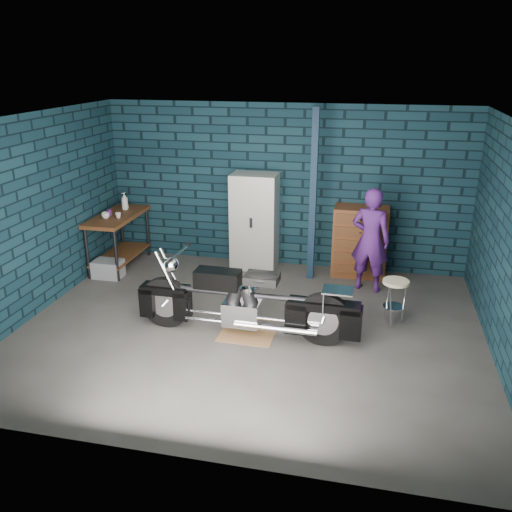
{
  "coord_description": "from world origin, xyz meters",
  "views": [
    {
      "loc": [
        1.47,
        -6.19,
        3.39
      ],
      "look_at": [
        0.02,
        0.3,
        0.92
      ],
      "focal_mm": 38.0,
      "sensor_mm": 36.0,
      "label": 1
    }
  ],
  "objects_px": {
    "person": "(370,240)",
    "tool_chest": "(360,242)",
    "storage_bin": "(108,269)",
    "locker": "(255,221)",
    "workbench": "(119,241)",
    "motorcycle": "(247,297)",
    "shop_stool": "(394,302)"
  },
  "relations": [
    {
      "from": "person",
      "to": "tool_chest",
      "type": "distance_m",
      "value": 0.63
    },
    {
      "from": "tool_chest",
      "to": "person",
      "type": "bearing_deg",
      "value": -73.58
    },
    {
      "from": "storage_bin",
      "to": "locker",
      "type": "bearing_deg",
      "value": 23.82
    },
    {
      "from": "workbench",
      "to": "tool_chest",
      "type": "distance_m",
      "value": 4.01
    },
    {
      "from": "motorcycle",
      "to": "tool_chest",
      "type": "height_order",
      "value": "tool_chest"
    },
    {
      "from": "motorcycle",
      "to": "storage_bin",
      "type": "bearing_deg",
      "value": 153.09
    },
    {
      "from": "workbench",
      "to": "tool_chest",
      "type": "bearing_deg",
      "value": 6.88
    },
    {
      "from": "workbench",
      "to": "shop_stool",
      "type": "bearing_deg",
      "value": -14.54
    },
    {
      "from": "person",
      "to": "locker",
      "type": "relative_size",
      "value": 1.0
    },
    {
      "from": "tool_chest",
      "to": "shop_stool",
      "type": "bearing_deg",
      "value": -72.02
    },
    {
      "from": "workbench",
      "to": "storage_bin",
      "type": "relative_size",
      "value": 3.07
    },
    {
      "from": "workbench",
      "to": "storage_bin",
      "type": "xyz_separation_m",
      "value": [
        0.02,
        -0.5,
        -0.31
      ]
    },
    {
      "from": "storage_bin",
      "to": "shop_stool",
      "type": "relative_size",
      "value": 0.72
    },
    {
      "from": "person",
      "to": "shop_stool",
      "type": "relative_size",
      "value": 2.55
    },
    {
      "from": "locker",
      "to": "shop_stool",
      "type": "xyz_separation_m",
      "value": [
        2.28,
        -1.65,
        -0.49
      ]
    },
    {
      "from": "workbench",
      "to": "tool_chest",
      "type": "height_order",
      "value": "tool_chest"
    },
    {
      "from": "shop_stool",
      "to": "tool_chest",
      "type": "bearing_deg",
      "value": 107.98
    },
    {
      "from": "motorcycle",
      "to": "person",
      "type": "distance_m",
      "value": 2.36
    },
    {
      "from": "shop_stool",
      "to": "locker",
      "type": "bearing_deg",
      "value": 144.04
    },
    {
      "from": "locker",
      "to": "shop_stool",
      "type": "bearing_deg",
      "value": -35.96
    },
    {
      "from": "motorcycle",
      "to": "person",
      "type": "relative_size",
      "value": 1.53
    },
    {
      "from": "locker",
      "to": "tool_chest",
      "type": "height_order",
      "value": "locker"
    },
    {
      "from": "person",
      "to": "shop_stool",
      "type": "height_order",
      "value": "person"
    },
    {
      "from": "shop_stool",
      "to": "person",
      "type": "bearing_deg",
      "value": 108.78
    },
    {
      "from": "motorcycle",
      "to": "shop_stool",
      "type": "relative_size",
      "value": 3.91
    },
    {
      "from": "motorcycle",
      "to": "locker",
      "type": "height_order",
      "value": "locker"
    },
    {
      "from": "storage_bin",
      "to": "shop_stool",
      "type": "xyz_separation_m",
      "value": [
        4.5,
        -0.67,
        0.17
      ]
    },
    {
      "from": "person",
      "to": "locker",
      "type": "height_order",
      "value": "locker"
    },
    {
      "from": "shop_stool",
      "to": "storage_bin",
      "type": "bearing_deg",
      "value": 171.51
    },
    {
      "from": "locker",
      "to": "motorcycle",
      "type": "bearing_deg",
      "value": -79.57
    },
    {
      "from": "person",
      "to": "storage_bin",
      "type": "distance_m",
      "value": 4.2
    },
    {
      "from": "workbench",
      "to": "locker",
      "type": "bearing_deg",
      "value": 12.1
    }
  ]
}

